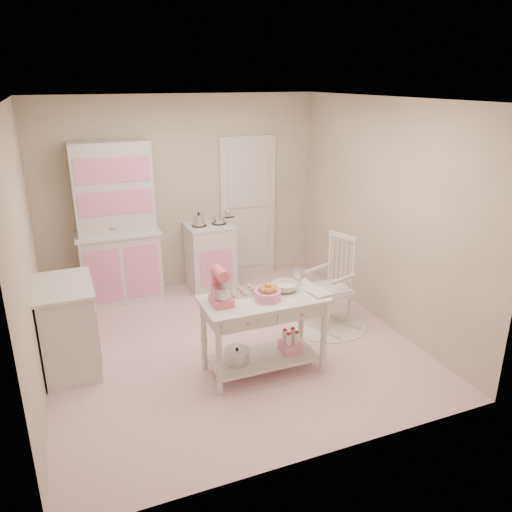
{
  "coord_description": "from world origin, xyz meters",
  "views": [
    {
      "loc": [
        -1.56,
        -4.63,
        2.8
      ],
      "look_at": [
        0.27,
        -0.11,
        1.04
      ],
      "focal_mm": 35.0,
      "sensor_mm": 36.0,
      "label": 1
    }
  ],
  "objects_px": {
    "hutch": "(117,224)",
    "bread_basket": "(268,295)",
    "stove": "(210,256)",
    "base_cabinet": "(68,327)",
    "stand_mixer": "(221,287)",
    "rocking_chair": "(329,282)",
    "work_table": "(264,335)"
  },
  "relations": [
    {
      "from": "stove",
      "to": "stand_mixer",
      "type": "relative_size",
      "value": 2.71
    },
    {
      "from": "stove",
      "to": "work_table",
      "type": "bearing_deg",
      "value": -93.57
    },
    {
      "from": "stove",
      "to": "stand_mixer",
      "type": "distance_m",
      "value": 2.33
    },
    {
      "from": "stove",
      "to": "base_cabinet",
      "type": "height_order",
      "value": "same"
    },
    {
      "from": "hutch",
      "to": "stand_mixer",
      "type": "distance_m",
      "value": 2.35
    },
    {
      "from": "base_cabinet",
      "to": "work_table",
      "type": "bearing_deg",
      "value": -23.47
    },
    {
      "from": "base_cabinet",
      "to": "stand_mixer",
      "type": "relative_size",
      "value": 2.71
    },
    {
      "from": "stove",
      "to": "bread_basket",
      "type": "bearing_deg",
      "value": -92.99
    },
    {
      "from": "stand_mixer",
      "to": "bread_basket",
      "type": "xyz_separation_m",
      "value": [
        0.44,
        -0.07,
        -0.12
      ]
    },
    {
      "from": "work_table",
      "to": "stand_mixer",
      "type": "relative_size",
      "value": 3.53
    },
    {
      "from": "rocking_chair",
      "to": "work_table",
      "type": "relative_size",
      "value": 0.92
    },
    {
      "from": "rocking_chair",
      "to": "base_cabinet",
      "type": "bearing_deg",
      "value": 158.31
    },
    {
      "from": "base_cabinet",
      "to": "rocking_chair",
      "type": "distance_m",
      "value": 2.87
    },
    {
      "from": "base_cabinet",
      "to": "rocking_chair",
      "type": "bearing_deg",
      "value": -3.1
    },
    {
      "from": "work_table",
      "to": "stand_mixer",
      "type": "height_order",
      "value": "stand_mixer"
    },
    {
      "from": "stove",
      "to": "rocking_chair",
      "type": "distance_m",
      "value": 1.87
    },
    {
      "from": "hutch",
      "to": "bread_basket",
      "type": "height_order",
      "value": "hutch"
    },
    {
      "from": "hutch",
      "to": "stove",
      "type": "relative_size",
      "value": 2.26
    },
    {
      "from": "hutch",
      "to": "stove",
      "type": "distance_m",
      "value": 1.33
    },
    {
      "from": "rocking_chair",
      "to": "stand_mixer",
      "type": "distance_m",
      "value": 1.68
    },
    {
      "from": "base_cabinet",
      "to": "stand_mixer",
      "type": "xyz_separation_m",
      "value": [
        1.36,
        -0.75,
        0.51
      ]
    },
    {
      "from": "base_cabinet",
      "to": "work_table",
      "type": "relative_size",
      "value": 0.77
    },
    {
      "from": "hutch",
      "to": "base_cabinet",
      "type": "bearing_deg",
      "value": -115.4
    },
    {
      "from": "rocking_chair",
      "to": "bread_basket",
      "type": "xyz_separation_m",
      "value": [
        -1.07,
        -0.67,
        0.3
      ]
    },
    {
      "from": "hutch",
      "to": "bread_basket",
      "type": "distance_m",
      "value": 2.57
    },
    {
      "from": "base_cabinet",
      "to": "bread_basket",
      "type": "height_order",
      "value": "base_cabinet"
    },
    {
      "from": "hutch",
      "to": "rocking_chair",
      "type": "xyz_separation_m",
      "value": [
        2.15,
        -1.66,
        -0.49
      ]
    },
    {
      "from": "base_cabinet",
      "to": "bread_basket",
      "type": "bearing_deg",
      "value": -24.57
    },
    {
      "from": "hutch",
      "to": "stove",
      "type": "bearing_deg",
      "value": -2.39
    },
    {
      "from": "base_cabinet",
      "to": "stand_mixer",
      "type": "bearing_deg",
      "value": -28.99
    },
    {
      "from": "rocking_chair",
      "to": "work_table",
      "type": "distance_m",
      "value": 1.26
    },
    {
      "from": "bread_basket",
      "to": "base_cabinet",
      "type": "bearing_deg",
      "value": 155.43
    }
  ]
}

